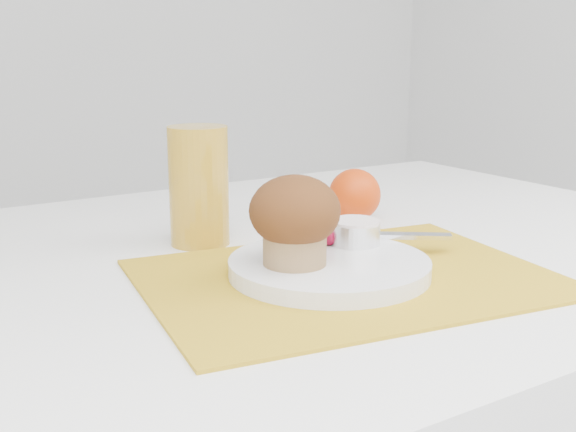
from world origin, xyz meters
TOP-DOWN VIEW (x-y plane):
  - placemat at (0.01, -0.09)m, footprint 0.45×0.36m
  - plate at (-0.01, -0.07)m, footprint 0.24×0.24m
  - ramekin at (0.05, -0.04)m, footprint 0.07×0.07m
  - cream at (0.05, -0.04)m, footprint 0.07×0.07m
  - raspberry_near at (0.02, -0.03)m, footprint 0.02×0.02m
  - raspberry_far at (0.03, -0.03)m, footprint 0.02×0.02m
  - butter_knife at (0.08, -0.02)m, footprint 0.17×0.13m
  - orange at (0.17, 0.11)m, footprint 0.07×0.07m
  - juice_glass at (-0.06, 0.12)m, footprint 0.08×0.08m
  - muffin at (-0.04, -0.07)m, footprint 0.09×0.09m

SIDE VIEW (x-z plane):
  - placemat at x=0.01m, z-range 0.75..0.75m
  - plate at x=-0.01m, z-range 0.75..0.77m
  - butter_knife at x=0.08m, z-range 0.77..0.78m
  - raspberry_near at x=0.02m, z-range 0.77..0.79m
  - raspberry_far at x=0.03m, z-range 0.77..0.79m
  - ramekin at x=0.05m, z-range 0.77..0.79m
  - orange at x=0.17m, z-range 0.75..0.82m
  - cream at x=0.05m, z-range 0.79..0.80m
  - muffin at x=-0.04m, z-range 0.77..0.86m
  - juice_glass at x=-0.06m, z-range 0.75..0.89m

